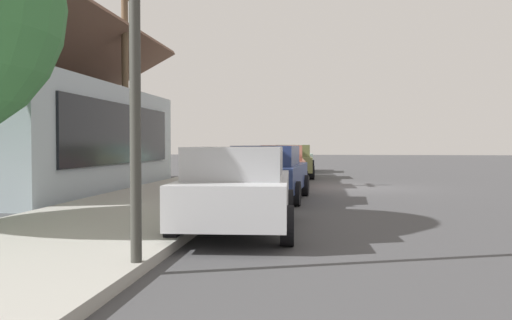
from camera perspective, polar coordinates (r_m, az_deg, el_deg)
name	(u,v)px	position (r m, az deg, el deg)	size (l,w,h in m)	color
ground_plane	(355,188)	(20.45, 10.43, -2.91)	(120.00, 120.00, 0.00)	#424244
sidewalk_curb	(208,184)	(20.85, -5.13, -2.58)	(60.00, 4.20, 0.16)	#A3A099
car_silver	(238,188)	(10.10, -1.87, -2.99)	(4.89, 2.25, 1.59)	silver
car_navy	(269,172)	(15.64, 1.35, -1.31)	(4.72, 2.27, 1.59)	navy
car_coral	(282,165)	(20.92, 2.74, -0.55)	(4.81, 2.14, 1.59)	#EA8C75
car_olive	(293,161)	(26.19, 3.93, -0.09)	(4.69, 2.13, 1.59)	olive
car_seafoam	(295,158)	(31.56, 4.13, 0.22)	(4.81, 2.21, 1.59)	#9ED1BC
storefront_building	(15,135)	(20.78, -24.17, 2.44)	(12.47, 8.26, 5.86)	#ADBCC6
utility_pole_wooden	(125,80)	(19.91, -13.68, 8.27)	(1.80, 0.24, 7.50)	brown
fire_hydrant_red	(252,171)	(23.00, -0.46, -1.13)	(0.22, 0.22, 0.71)	red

